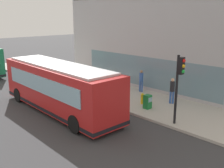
{
  "coord_description": "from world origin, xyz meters",
  "views": [
    {
      "loc": [
        -8.89,
        -12.93,
        5.95
      ],
      "look_at": [
        2.86,
        -0.91,
        1.56
      ],
      "focal_mm": 42.02,
      "sensor_mm": 36.0,
      "label": 1
    }
  ],
  "objects_px": {
    "pedestrian_walking_along_curb": "(79,72)",
    "pedestrian_near_building_entrance": "(141,79)",
    "fire_hydrant": "(142,99)",
    "pedestrian_near_hydrant": "(172,89)",
    "newspaper_vending_box": "(148,102)",
    "traffic_light_near_corner": "(179,77)",
    "city_bus_nearside": "(59,88)"
  },
  "relations": [
    {
      "from": "pedestrian_walking_along_curb",
      "to": "pedestrian_near_building_entrance",
      "type": "bearing_deg",
      "value": -74.19
    },
    {
      "from": "fire_hydrant",
      "to": "pedestrian_walking_along_curb",
      "type": "distance_m",
      "value": 7.83
    },
    {
      "from": "pedestrian_near_hydrant",
      "to": "newspaper_vending_box",
      "type": "height_order",
      "value": "pedestrian_near_hydrant"
    },
    {
      "from": "traffic_light_near_corner",
      "to": "fire_hydrant",
      "type": "xyz_separation_m",
      "value": [
        1.36,
        3.52,
        -2.31
      ]
    },
    {
      "from": "city_bus_nearside",
      "to": "pedestrian_near_hydrant",
      "type": "height_order",
      "value": "city_bus_nearside"
    },
    {
      "from": "fire_hydrant",
      "to": "pedestrian_near_building_entrance",
      "type": "bearing_deg",
      "value": 41.52
    },
    {
      "from": "city_bus_nearside",
      "to": "traffic_light_near_corner",
      "type": "xyz_separation_m",
      "value": [
        3.23,
        -6.61,
        1.26
      ]
    },
    {
      "from": "fire_hydrant",
      "to": "pedestrian_near_hydrant",
      "type": "height_order",
      "value": "pedestrian_near_hydrant"
    },
    {
      "from": "pedestrian_near_hydrant",
      "to": "pedestrian_near_building_entrance",
      "type": "bearing_deg",
      "value": 77.4
    },
    {
      "from": "traffic_light_near_corner",
      "to": "fire_hydrant",
      "type": "height_order",
      "value": "traffic_light_near_corner"
    },
    {
      "from": "fire_hydrant",
      "to": "newspaper_vending_box",
      "type": "relative_size",
      "value": 0.82
    },
    {
      "from": "pedestrian_near_building_entrance",
      "to": "pedestrian_walking_along_curb",
      "type": "distance_m",
      "value": 6.06
    },
    {
      "from": "city_bus_nearside",
      "to": "pedestrian_near_hydrant",
      "type": "distance_m",
      "value": 7.52
    },
    {
      "from": "pedestrian_near_hydrant",
      "to": "pedestrian_walking_along_curb",
      "type": "xyz_separation_m",
      "value": [
        -0.91,
        9.14,
        -0.08
      ]
    },
    {
      "from": "pedestrian_near_building_entrance",
      "to": "newspaper_vending_box",
      "type": "xyz_separation_m",
      "value": [
        -2.72,
        -2.78,
        -0.54
      ]
    },
    {
      "from": "pedestrian_walking_along_curb",
      "to": "city_bus_nearside",
      "type": "bearing_deg",
      "value": -137.61
    },
    {
      "from": "traffic_light_near_corner",
      "to": "pedestrian_near_building_entrance",
      "type": "distance_m",
      "value": 6.75
    },
    {
      "from": "pedestrian_near_building_entrance",
      "to": "fire_hydrant",
      "type": "bearing_deg",
      "value": -138.48
    },
    {
      "from": "fire_hydrant",
      "to": "pedestrian_near_hydrant",
      "type": "distance_m",
      "value": 2.1
    },
    {
      "from": "traffic_light_near_corner",
      "to": "fire_hydrant",
      "type": "bearing_deg",
      "value": 68.89
    },
    {
      "from": "traffic_light_near_corner",
      "to": "pedestrian_near_building_entrance",
      "type": "xyz_separation_m",
      "value": [
        3.57,
        5.47,
        -1.68
      ]
    },
    {
      "from": "city_bus_nearside",
      "to": "pedestrian_near_building_entrance",
      "type": "height_order",
      "value": "city_bus_nearside"
    },
    {
      "from": "traffic_light_near_corner",
      "to": "newspaper_vending_box",
      "type": "distance_m",
      "value": 3.59
    },
    {
      "from": "traffic_light_near_corner",
      "to": "pedestrian_near_hydrant",
      "type": "xyz_separation_m",
      "value": [
        2.83,
        2.17,
        -1.65
      ]
    },
    {
      "from": "traffic_light_near_corner",
      "to": "pedestrian_near_hydrant",
      "type": "distance_m",
      "value": 3.93
    },
    {
      "from": "fire_hydrant",
      "to": "traffic_light_near_corner",
      "type": "bearing_deg",
      "value": -111.11
    },
    {
      "from": "pedestrian_near_hydrant",
      "to": "pedestrian_near_building_entrance",
      "type": "height_order",
      "value": "pedestrian_near_hydrant"
    },
    {
      "from": "traffic_light_near_corner",
      "to": "pedestrian_near_building_entrance",
      "type": "height_order",
      "value": "traffic_light_near_corner"
    },
    {
      "from": "traffic_light_near_corner",
      "to": "newspaper_vending_box",
      "type": "xyz_separation_m",
      "value": [
        0.85,
        2.69,
        -2.21
      ]
    },
    {
      "from": "city_bus_nearside",
      "to": "pedestrian_walking_along_curb",
      "type": "distance_m",
      "value": 6.99
    },
    {
      "from": "pedestrian_near_hydrant",
      "to": "fire_hydrant",
      "type": "bearing_deg",
      "value": 137.43
    },
    {
      "from": "traffic_light_near_corner",
      "to": "city_bus_nearside",
      "type": "bearing_deg",
      "value": 116.06
    }
  ]
}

